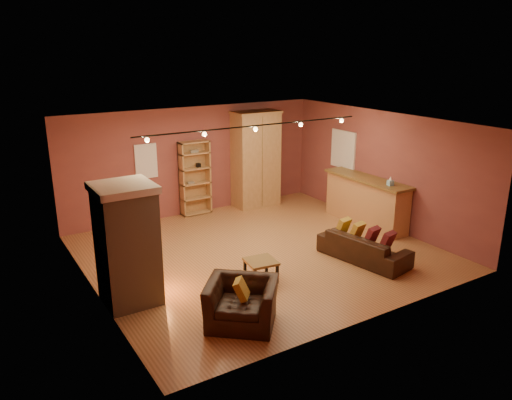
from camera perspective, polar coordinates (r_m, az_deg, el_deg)
floor at (r=10.83m, az=0.49°, el=-6.02°), size 7.00×7.00×0.00m
ceiling at (r=10.06m, az=0.54°, el=8.79°), size 7.00×7.00×0.00m
back_wall at (r=13.13m, az=-7.10°, el=4.46°), size 7.00×0.02×2.80m
left_wall at (r=9.07m, az=-18.54°, el=-2.20°), size 0.02×6.50×2.80m
right_wall at (r=12.52m, az=14.21°, el=3.43°), size 0.02×6.50×2.80m
fireplace at (r=8.75m, az=-14.46°, el=-4.93°), size 1.01×0.98×2.12m
back_window at (r=12.61m, az=-12.46°, el=4.35°), size 0.56×0.04×0.86m
bookcase at (r=13.11m, az=-7.07°, el=2.61°), size 0.80×0.31×1.95m
armoire at (r=13.64m, az=-0.02°, el=4.70°), size 1.28×0.73×2.61m
bar_counter at (r=12.63m, az=12.47°, el=-0.08°), size 0.66×2.49×1.19m
tissue_box at (r=11.89m, az=15.11°, el=2.04°), size 0.14×0.14×0.22m
right_window at (r=13.43m, az=9.94°, el=5.71°), size 0.05×0.90×1.00m
loveseat at (r=10.57m, az=12.25°, el=-4.76°), size 0.91×2.00×0.79m
armchair at (r=8.05m, az=-1.67°, el=-10.90°), size 1.30×1.26×0.96m
coffee_table at (r=9.47m, az=0.57°, el=-7.24°), size 0.61×0.61×0.42m
track_rail at (r=10.24m, az=-0.07°, el=8.32°), size 5.20×0.09×0.13m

